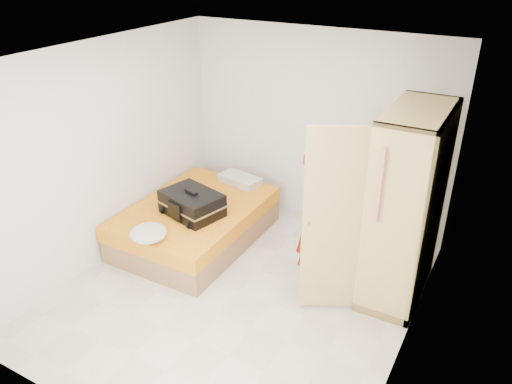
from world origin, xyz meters
The scene contains 7 objects.
room centered at (0.00, 0.00, 1.30)m, with size 4.00×4.02×2.60m.
bed centered at (-1.05, 0.67, 0.25)m, with size 1.42×2.02×0.50m.
wardrobe centered at (1.45, 0.84, 1.00)m, with size 1.11×1.45×2.10m.
person centered at (0.67, 0.55, 0.81)m, with size 0.59×0.39×1.62m, color red.
suitcase centered at (-0.96, 0.48, 0.64)m, with size 0.84×0.70×0.32m.
round_cushion centered at (-1.04, -0.23, 0.58)m, with size 0.42×0.42×0.16m, color beige.
pillow centered at (-0.88, 1.52, 0.55)m, with size 0.58×0.30×0.11m, color beige.
Camera 1 is at (2.34, -3.84, 3.52)m, focal length 35.00 mm.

